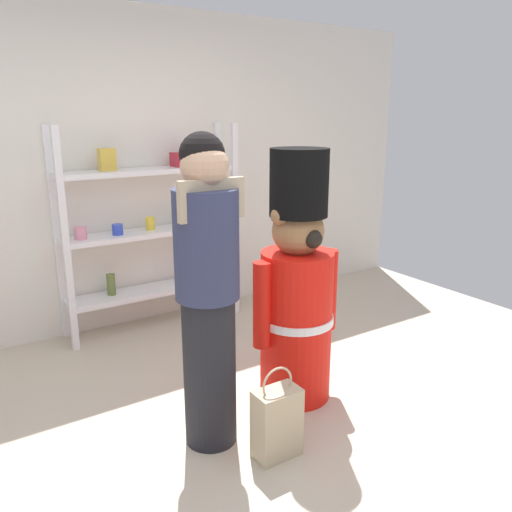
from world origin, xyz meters
name	(u,v)px	position (x,y,z in m)	size (l,w,h in m)	color
ground_plane	(247,456)	(0.00, 0.00, 0.00)	(6.40, 6.40, 0.00)	beige
back_wall	(103,173)	(0.00, 2.20, 1.30)	(6.40, 0.12, 2.60)	silver
merchandise_shelf	(151,227)	(0.31, 1.98, 0.85)	(1.50, 0.35, 1.69)	white
teddy_bear_guard	(297,292)	(0.60, 0.37, 0.71)	(0.62, 0.46, 1.57)	red
person_shopper	(208,288)	(-0.08, 0.24, 0.90)	(0.35, 0.33, 1.68)	black
shopping_bag	(277,422)	(0.14, -0.08, 0.20)	(0.25, 0.15, 0.52)	#C1AD89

